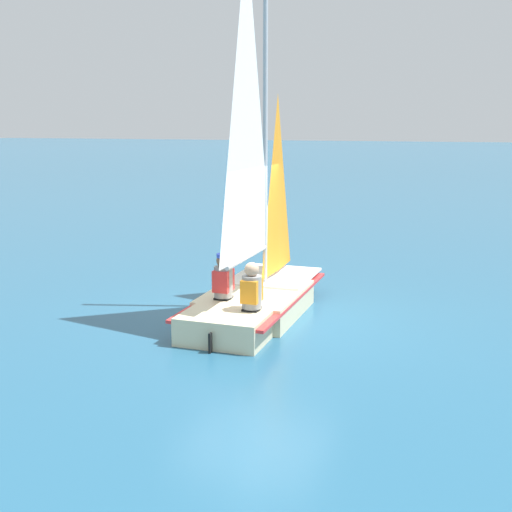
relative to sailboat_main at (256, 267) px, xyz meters
The scene contains 4 objects.
ground_plane 0.84m from the sailboat_main, ahead, with size 260.00×260.00×0.00m, color #235675.
sailboat_main is the anchor object (origin of this frame).
sailor_helm 0.75m from the sailboat_main, 157.16° to the left, with size 0.36×0.32×1.16m.
sailor_crew 1.17m from the sailboat_main, 159.63° to the right, with size 0.36×0.32×1.16m.
Camera 1 is at (-9.70, -4.16, 3.16)m, focal length 45.00 mm.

